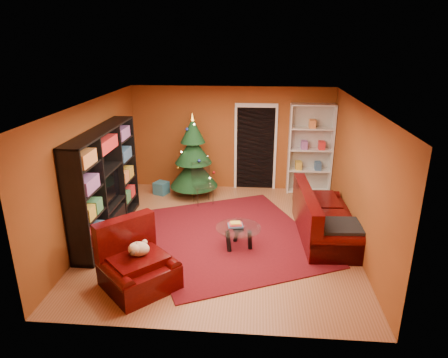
# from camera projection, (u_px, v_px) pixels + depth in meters

# --- Properties ---
(floor) EXTENTS (5.00, 5.50, 0.05)m
(floor) POSITION_uv_depth(u_px,v_px,m) (222.00, 237.00, 7.92)
(floor) COLOR #935635
(floor) RESTS_ON ground
(ceiling) EXTENTS (5.00, 5.50, 0.05)m
(ceiling) POSITION_uv_depth(u_px,v_px,m) (222.00, 102.00, 7.03)
(ceiling) COLOR silver
(ceiling) RESTS_ON wall_back
(wall_back) EXTENTS (5.00, 0.05, 2.60)m
(wall_back) POSITION_uv_depth(u_px,v_px,m) (232.00, 138.00, 10.08)
(wall_back) COLOR brown
(wall_back) RESTS_ON ground
(wall_left) EXTENTS (0.05, 5.50, 2.60)m
(wall_left) POSITION_uv_depth(u_px,v_px,m) (92.00, 170.00, 7.67)
(wall_left) COLOR brown
(wall_left) RESTS_ON ground
(wall_right) EXTENTS (0.05, 5.50, 2.60)m
(wall_right) POSITION_uv_depth(u_px,v_px,m) (360.00, 177.00, 7.27)
(wall_right) COLOR brown
(wall_right) RESTS_ON ground
(doorway) EXTENTS (1.06, 0.60, 2.16)m
(doorway) POSITION_uv_depth(u_px,v_px,m) (255.00, 149.00, 10.07)
(doorway) COLOR black
(doorway) RESTS_ON floor
(rug) EXTENTS (4.22, 4.48, 0.02)m
(rug) POSITION_uv_depth(u_px,v_px,m) (230.00, 236.00, 7.87)
(rug) COLOR #5C0D14
(rug) RESTS_ON floor
(media_unit) EXTENTS (0.42, 2.74, 2.10)m
(media_unit) POSITION_uv_depth(u_px,v_px,m) (105.00, 183.00, 7.72)
(media_unit) COLOR black
(media_unit) RESTS_ON floor
(christmas_tree) EXTENTS (1.23, 1.23, 2.08)m
(christmas_tree) POSITION_uv_depth(u_px,v_px,m) (193.00, 156.00, 9.60)
(christmas_tree) COLOR black
(christmas_tree) RESTS_ON floor
(gift_box_teal) EXTENTS (0.41, 0.41, 0.31)m
(gift_box_teal) POSITION_uv_depth(u_px,v_px,m) (161.00, 188.00, 9.98)
(gift_box_teal) COLOR #2C6C87
(gift_box_teal) RESTS_ON floor
(gift_box_red) EXTENTS (0.25, 0.25, 0.20)m
(gift_box_red) POSITION_uv_depth(u_px,v_px,m) (200.00, 185.00, 10.37)
(gift_box_red) COLOR #AA2214
(gift_box_red) RESTS_ON floor
(white_bookshelf) EXTENTS (1.06, 0.39, 2.28)m
(white_bookshelf) POSITION_uv_depth(u_px,v_px,m) (310.00, 149.00, 9.80)
(white_bookshelf) COLOR white
(white_bookshelf) RESTS_ON floor
(armchair) EXTENTS (1.53, 1.53, 0.85)m
(armchair) POSITION_uv_depth(u_px,v_px,m) (138.00, 263.00, 6.15)
(armchair) COLOR #350404
(armchair) RESTS_ON rug
(dog) EXTENTS (0.50, 0.49, 0.28)m
(dog) POSITION_uv_depth(u_px,v_px,m) (139.00, 249.00, 6.15)
(dog) COLOR beige
(dog) RESTS_ON armchair
(sofa) EXTENTS (1.11, 2.27, 0.95)m
(sofa) POSITION_uv_depth(u_px,v_px,m) (327.00, 214.00, 7.74)
(sofa) COLOR #350404
(sofa) RESTS_ON rug
(coffee_table) EXTENTS (0.96, 0.96, 0.52)m
(coffee_table) POSITION_uv_depth(u_px,v_px,m) (238.00, 237.00, 7.38)
(coffee_table) COLOR gray
(coffee_table) RESTS_ON rug
(acrylic_chair) EXTENTS (0.61, 0.63, 0.88)m
(acrylic_chair) POSITION_uv_depth(u_px,v_px,m) (203.00, 186.00, 9.30)
(acrylic_chair) COLOR #66605B
(acrylic_chair) RESTS_ON rug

